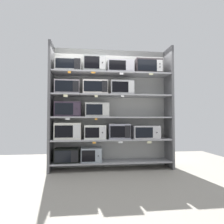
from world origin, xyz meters
The scene contains 36 objects.
ground centered at (0.00, -1.00, -0.01)m, with size 6.48×6.00×0.02m, color gray.
back_panel centered at (0.00, 0.25, 1.31)m, with size 2.68×0.04×2.62m, color #B2B2AD.
upright_left centered at (-1.27, 0.00, 1.31)m, with size 0.05×0.46×2.62m, color #5B5B5E.
upright_right centered at (1.27, 0.00, 1.31)m, with size 0.05×0.46×2.62m, color #5B5B5E.
shelf_0 centered at (0.00, 0.00, 0.16)m, with size 2.48×0.46×0.03m, color #99999E.
microwave_0 centered at (-0.93, 0.00, 0.32)m, with size 0.49×0.34×0.29m.
microwave_1 centered at (-0.44, 0.00, 0.32)m, with size 0.42×0.36×0.29m.
shelf_1 centered at (0.00, 0.00, 0.62)m, with size 2.48×0.46×0.03m, color #99999E.
microwave_2 centered at (-0.91, 0.00, 0.81)m, with size 0.53×0.36×0.34m.
microwave_3 centered at (-0.36, 0.00, 0.78)m, with size 0.44×0.42×0.29m.
microwave_4 centered at (0.15, 0.00, 0.80)m, with size 0.44×0.38×0.31m.
microwave_5 centered at (0.72, 0.00, 0.78)m, with size 0.57×0.44×0.28m.
price_tag_0 centered at (-0.38, -0.23, 0.58)m, with size 0.06×0.00×0.04m, color orange.
price_tag_1 centered at (0.15, -0.23, 0.59)m, with size 0.09×0.00×0.03m, color white.
price_tag_2 centered at (0.74, -0.23, 0.58)m, with size 0.09×0.00×0.05m, color beige.
shelf_2 centered at (0.00, 0.00, 1.09)m, with size 2.48×0.46×0.03m, color #99999E.
microwave_6 centered at (-0.92, 0.00, 1.26)m, with size 0.52×0.38×0.30m.
microwave_7 centered at (-0.32, 0.00, 1.25)m, with size 0.49×0.38×0.28m.
price_tag_3 centered at (-0.90, -0.23, 1.05)m, with size 0.09×0.00×0.03m, color white.
price_tag_4 centered at (-0.35, -0.23, 1.05)m, with size 0.05×0.00×0.03m, color orange.
shelf_3 centered at (0.00, 0.00, 1.56)m, with size 2.48×0.46×0.03m, color #99999E.
microwave_8 centered at (-0.93, 0.00, 1.71)m, with size 0.50×0.39×0.28m.
microwave_9 centered at (-0.36, 0.00, 1.71)m, with size 0.51×0.44×0.29m.
microwave_10 centered at (0.21, 0.00, 1.72)m, with size 0.49×0.35×0.30m.
price_tag_5 centered at (-0.95, -0.23, 1.51)m, with size 0.08×0.00×0.05m, color beige.
price_tag_6 centered at (-0.35, -0.23, 1.51)m, with size 0.06×0.00×0.04m, color beige.
price_tag_7 centered at (0.19, -0.23, 1.52)m, with size 0.06×0.00×0.03m, color white.
shelf_4 centered at (0.00, 0.00, 2.02)m, with size 2.48×0.46×0.03m, color #99999E.
microwave_11 centered at (-0.92, 0.00, 2.17)m, with size 0.53×0.35×0.27m.
microwave_12 centered at (-0.38, 0.00, 2.20)m, with size 0.45×0.42×0.33m.
microwave_13 centered at (0.17, 0.00, 2.17)m, with size 0.56×0.37×0.26m.
microwave_14 centered at (0.79, 0.00, 2.19)m, with size 0.58×0.35×0.31m.
price_tag_8 centered at (-0.88, -0.23, 1.98)m, with size 0.06×0.00×0.04m, color orange.
price_tag_9 centered at (-0.41, -0.23, 1.99)m, with size 0.08×0.00×0.03m, color orange.
price_tag_10 centered at (0.17, -0.23, 1.98)m, with size 0.07×0.00×0.04m, color white.
price_tag_11 centered at (0.79, -0.23, 1.99)m, with size 0.09×0.00×0.03m, color beige.
Camera 1 is at (-0.51, -4.19, 1.05)m, focal length 31.86 mm.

